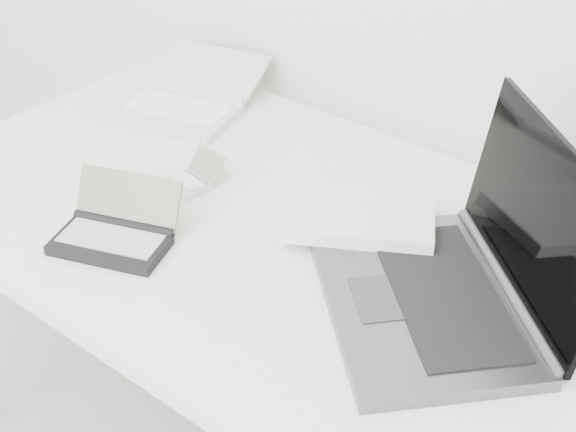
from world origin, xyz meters
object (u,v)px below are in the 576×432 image
Objects in this scene: laptop_large at (430,261)px; netbook_open_white at (186,101)px; desk at (316,263)px; palmtop_charcoal at (116,232)px.

netbook_open_white is (-0.74, 0.20, -0.03)m from laptop_large.
laptop_large reaches higher than netbook_open_white.
laptop_large reaches higher than desk.
palmtop_charcoal reaches higher than desk.
palmtop_charcoal is at bearing -140.71° from desk.
desk is at bearing -132.52° from laptop_large.
netbook_open_white is at bearing 157.53° from desk.
laptop_large is at bearing -30.51° from netbook_open_white.
netbook_open_white is 1.64× the size of palmtop_charcoal.
palmtop_charcoal is at bearing -73.57° from netbook_open_white.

